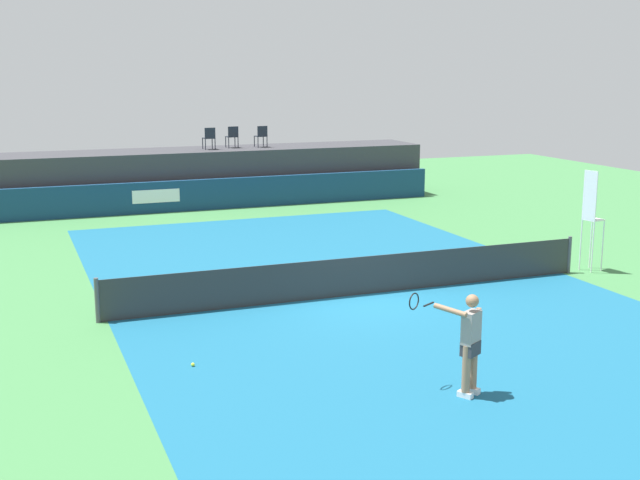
{
  "coord_description": "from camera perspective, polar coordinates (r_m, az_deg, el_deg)",
  "views": [
    {
      "loc": [
        -7.89,
        -17.78,
        5.43
      ],
      "look_at": [
        -0.24,
        2.0,
        1.0
      ],
      "focal_mm": 46.26,
      "sensor_mm": 36.0,
      "label": 1
    }
  ],
  "objects": [
    {
      "name": "ground_plane",
      "position": [
        22.88,
        -0.34,
        -1.93
      ],
      "size": [
        48.0,
        48.0,
        0.0
      ],
      "primitive_type": "plane",
      "color": "#3D7A42"
    },
    {
      "name": "net_post_far",
      "position": [
        23.22,
        16.86,
        -0.98
      ],
      "size": [
        0.1,
        0.1,
        1.0
      ],
      "primitive_type": "cylinder",
      "color": "#4C4C51",
      "rests_on": "ground"
    },
    {
      "name": "tennis_net",
      "position": [
        20.07,
        2.71,
        -2.51
      ],
      "size": [
        12.4,
        0.02,
        0.95
      ],
      "primitive_type": "cube",
      "color": "#2D2D2D",
      "rests_on": "ground"
    },
    {
      "name": "spectator_chair_far_left",
      "position": [
        33.83,
        -7.67,
        7.05
      ],
      "size": [
        0.46,
        0.46,
        0.89
      ],
      "color": "#1E232D",
      "rests_on": "spectator_platform"
    },
    {
      "name": "court_inner",
      "position": [
        20.19,
        2.7,
        -3.81
      ],
      "size": [
        12.0,
        22.0,
        0.0
      ],
      "primitive_type": "cube",
      "color": "#16597A",
      "rests_on": "ground"
    },
    {
      "name": "sponsor_wall",
      "position": [
        32.62,
        -6.93,
        3.2
      ],
      "size": [
        18.0,
        0.22,
        1.2
      ],
      "color": "navy",
      "rests_on": "ground"
    },
    {
      "name": "tennis_ball",
      "position": [
        15.64,
        -8.79,
        -8.51
      ],
      "size": [
        0.07,
        0.07,
        0.07
      ],
      "primitive_type": "sphere",
      "color": "#D8EA33",
      "rests_on": "court_inner"
    },
    {
      "name": "net_post_near",
      "position": [
        18.53,
        -15.17,
        -4.05
      ],
      "size": [
        0.1,
        0.1,
        1.0
      ],
      "primitive_type": "cylinder",
      "color": "#4C4C51",
      "rests_on": "ground"
    },
    {
      "name": "umpire_chair",
      "position": [
        23.38,
        18.25,
        1.74
      ],
      "size": [
        0.52,
        0.52,
        2.76
      ],
      "color": "white",
      "rests_on": "ground"
    },
    {
      "name": "spectator_platform",
      "position": [
        34.28,
        -7.68,
        4.44
      ],
      "size": [
        18.0,
        2.8,
        2.2
      ],
      "primitive_type": "cube",
      "color": "#38383D",
      "rests_on": "ground"
    },
    {
      "name": "spectator_chair_left",
      "position": [
        34.44,
        -6.09,
        7.18
      ],
      "size": [
        0.46,
        0.46,
        0.89
      ],
      "color": "#1E232D",
      "rests_on": "spectator_platform"
    },
    {
      "name": "spectator_chair_center",
      "position": [
        34.61,
        -4.08,
        7.23
      ],
      "size": [
        0.48,
        0.48,
        0.89
      ],
      "color": "#1E232D",
      "rests_on": "spectator_platform"
    },
    {
      "name": "tennis_player",
      "position": [
        14.09,
        10.26,
        -6.89
      ],
      "size": [
        1.09,
        1.02,
        1.77
      ],
      "color": "white",
      "rests_on": "court_inner"
    }
  ]
}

